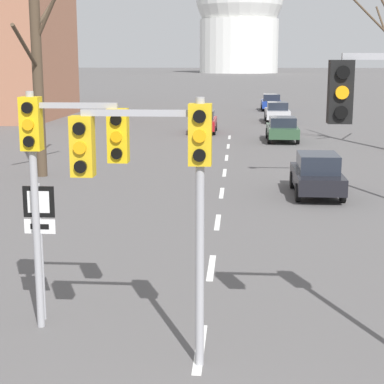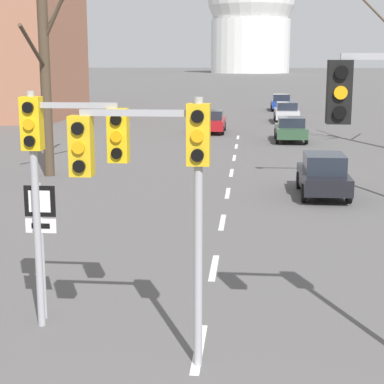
% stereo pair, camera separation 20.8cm
% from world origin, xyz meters
% --- Properties ---
extents(lane_stripe_0, '(0.16, 2.00, 0.01)m').
position_xyz_m(lane_stripe_0, '(0.00, 4.64, 0.00)').
color(lane_stripe_0, silver).
rests_on(lane_stripe_0, ground_plane).
extents(lane_stripe_1, '(0.16, 2.00, 0.01)m').
position_xyz_m(lane_stripe_1, '(0.00, 9.14, 0.00)').
color(lane_stripe_1, silver).
rests_on(lane_stripe_1, ground_plane).
extents(lane_stripe_2, '(0.16, 2.00, 0.01)m').
position_xyz_m(lane_stripe_2, '(0.00, 13.64, 0.00)').
color(lane_stripe_2, silver).
rests_on(lane_stripe_2, ground_plane).
extents(lane_stripe_3, '(0.16, 2.00, 0.01)m').
position_xyz_m(lane_stripe_3, '(0.00, 18.14, 0.00)').
color(lane_stripe_3, silver).
rests_on(lane_stripe_3, ground_plane).
extents(lane_stripe_4, '(0.16, 2.00, 0.01)m').
position_xyz_m(lane_stripe_4, '(0.00, 22.64, 0.00)').
color(lane_stripe_4, silver).
rests_on(lane_stripe_4, ground_plane).
extents(lane_stripe_5, '(0.16, 2.00, 0.01)m').
position_xyz_m(lane_stripe_5, '(0.00, 27.14, 0.00)').
color(lane_stripe_5, silver).
rests_on(lane_stripe_5, ground_plane).
extents(lane_stripe_6, '(0.16, 2.00, 0.01)m').
position_xyz_m(lane_stripe_6, '(0.00, 31.64, 0.00)').
color(lane_stripe_6, silver).
rests_on(lane_stripe_6, ground_plane).
extents(lane_stripe_7, '(0.16, 2.00, 0.01)m').
position_xyz_m(lane_stripe_7, '(0.00, 36.14, 0.00)').
color(lane_stripe_7, silver).
rests_on(lane_stripe_7, ground_plane).
extents(traffic_signal_near_left, '(1.93, 0.34, 4.45)m').
position_xyz_m(traffic_signal_near_left, '(-2.52, 5.36, 3.36)').
color(traffic_signal_near_left, '#9E9EA3').
rests_on(traffic_signal_near_left, ground_plane).
extents(traffic_signal_centre_tall, '(2.22, 0.34, 4.44)m').
position_xyz_m(traffic_signal_centre_tall, '(-0.64, 4.02, 3.36)').
color(traffic_signal_centre_tall, '#9E9EA3').
rests_on(traffic_signal_centre_tall, ground_plane).
extents(route_sign_post, '(0.60, 0.08, 2.72)m').
position_xyz_m(route_sign_post, '(-3.13, 5.71, 1.86)').
color(route_sign_post, '#9E9EA3').
rests_on(route_sign_post, ground_plane).
extents(sedan_near_left, '(1.76, 4.05, 1.60)m').
position_xyz_m(sedan_near_left, '(3.56, 18.00, 0.80)').
color(sedan_near_left, black).
rests_on(sedan_near_left, ground_plane).
extents(sedan_near_right, '(1.92, 4.21, 1.53)m').
position_xyz_m(sedan_near_right, '(3.30, 34.22, 0.79)').
color(sedan_near_right, '#2D4C33').
rests_on(sedan_near_right, ground_plane).
extents(sedan_mid_centre, '(1.94, 4.48, 1.64)m').
position_xyz_m(sedan_mid_centre, '(3.69, 46.81, 0.85)').
color(sedan_mid_centre, '#B7B7BC').
rests_on(sedan_mid_centre, ground_plane).
extents(sedan_far_left, '(1.73, 4.38, 1.58)m').
position_xyz_m(sedan_far_left, '(-1.82, 38.64, 0.79)').
color(sedan_far_left, maroon).
rests_on(sedan_far_left, ground_plane).
extents(sedan_far_right, '(1.97, 4.25, 1.64)m').
position_xyz_m(sedan_far_right, '(3.78, 59.14, 0.82)').
color(sedan_far_right, navy).
rests_on(sedan_far_right, ground_plane).
extents(bare_tree_left_near, '(2.39, 5.99, 9.37)m').
position_xyz_m(bare_tree_left_near, '(-7.88, 21.20, 4.53)').
color(bare_tree_left_near, '#473828').
rests_on(bare_tree_left_near, ground_plane).
extents(capitol_dome, '(33.27, 33.27, 46.99)m').
position_xyz_m(capitol_dome, '(0.00, 245.62, 22.89)').
color(capitol_dome, silver).
rests_on(capitol_dome, ground_plane).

